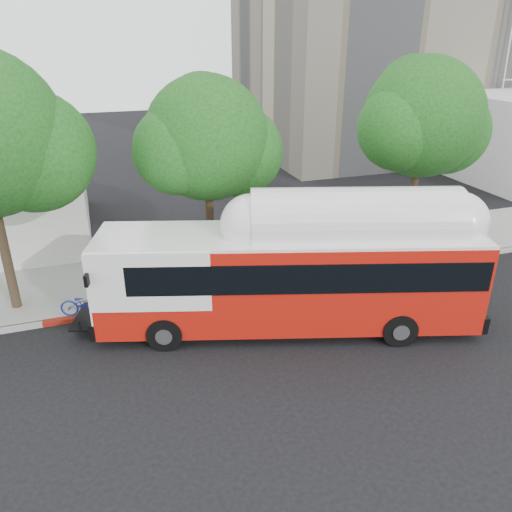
{
  "coord_description": "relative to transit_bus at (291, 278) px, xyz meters",
  "views": [
    {
      "loc": [
        -5.54,
        -13.69,
        9.97
      ],
      "look_at": [
        0.08,
        3.0,
        2.07
      ],
      "focal_mm": 35.0,
      "sensor_mm": 36.0,
      "label": 1
    }
  ],
  "objects": [
    {
      "name": "street_tree_right",
      "position": [
        8.72,
        4.91,
        4.28
      ],
      "size": [
        6.21,
        5.4,
        9.18
      ],
      "color": "#2D2116",
      "rests_on": "ground"
    },
    {
      "name": "red_curb_segment",
      "position": [
        -3.72,
        2.95,
        -1.9
      ],
      "size": [
        10.0,
        0.32,
        0.16
      ],
      "primitive_type": "cube",
      "color": "maroon",
      "rests_on": "ground"
    },
    {
      "name": "curb_strip",
      "position": [
        -0.72,
        2.95,
        -1.9
      ],
      "size": [
        60.0,
        0.3,
        0.15
      ],
      "primitive_type": "cube",
      "color": "gray",
      "rests_on": "ground"
    },
    {
      "name": "sidewalk",
      "position": [
        -0.72,
        5.55,
        -1.9
      ],
      "size": [
        60.0,
        5.0,
        0.15
      ],
      "primitive_type": "cube",
      "color": "gray",
      "rests_on": "ground"
    },
    {
      "name": "street_tree_mid",
      "position": [
        -1.31,
        5.11,
        3.93
      ],
      "size": [
        5.75,
        5.0,
        8.62
      ],
      "color": "#2D2116",
      "rests_on": "ground"
    },
    {
      "name": "transit_bus",
      "position": [
        0.0,
        0.0,
        0.0
      ],
      "size": [
        14.43,
        6.58,
        4.23
      ],
      "rotation": [
        0.0,
        0.0,
        -0.29
      ],
      "color": "#B7160C",
      "rests_on": "ground"
    },
    {
      "name": "ground",
      "position": [
        -0.72,
        -0.95,
        -1.98
      ],
      "size": [
        120.0,
        120.0,
        0.0
      ],
      "primitive_type": "plane",
      "color": "black",
      "rests_on": "ground"
    }
  ]
}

